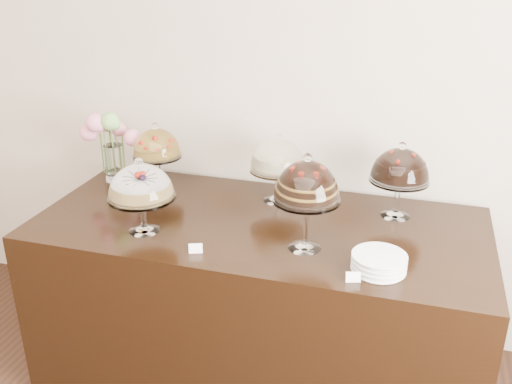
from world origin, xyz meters
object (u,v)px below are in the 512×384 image
(cake_stand_choco_layer, at_px, (307,185))
(cake_stand_dark_choco, at_px, (400,168))
(cake_stand_fruit_tart, at_px, (157,146))
(plate_stack, at_px, (379,263))
(flower_vase, at_px, (110,139))
(cake_stand_cheesecake, at_px, (278,158))
(cake_stand_sugar_sponge, at_px, (141,185))
(display_counter, at_px, (259,299))

(cake_stand_choco_layer, relative_size, cake_stand_dark_choco, 1.15)
(cake_stand_fruit_tart, distance_m, plate_stack, 1.42)
(cake_stand_fruit_tart, relative_size, plate_stack, 1.68)
(flower_vase, distance_m, plate_stack, 1.69)
(cake_stand_choco_layer, bearing_deg, cake_stand_cheesecake, 117.85)
(cake_stand_sugar_sponge, relative_size, cake_stand_fruit_tart, 0.99)
(cake_stand_choco_layer, distance_m, cake_stand_cheesecake, 0.54)
(display_counter, distance_m, cake_stand_cheesecake, 0.74)
(cake_stand_sugar_sponge, relative_size, cake_stand_choco_layer, 0.82)
(cake_stand_choco_layer, relative_size, cake_stand_fruit_tart, 1.21)
(cake_stand_dark_choco, xyz_separation_m, plate_stack, (-0.03, -0.56, -0.22))
(cake_stand_choco_layer, bearing_deg, flower_vase, 158.41)
(cake_stand_cheesecake, xyz_separation_m, flower_vase, (-0.99, 0.02, 0.01))
(display_counter, distance_m, cake_stand_dark_choco, 0.99)
(display_counter, bearing_deg, cake_stand_dark_choco, 22.46)
(cake_stand_sugar_sponge, relative_size, flower_vase, 0.89)
(cake_stand_choco_layer, relative_size, cake_stand_cheesecake, 1.19)
(cake_stand_sugar_sponge, bearing_deg, cake_stand_fruit_tart, 108.21)
(cake_stand_cheesecake, height_order, cake_stand_fruit_tart, cake_stand_cheesecake)
(cake_stand_choco_layer, height_order, cake_stand_dark_choco, cake_stand_choco_layer)
(cake_stand_dark_choco, relative_size, plate_stack, 1.76)
(plate_stack, bearing_deg, cake_stand_sugar_sponge, 177.17)
(cake_stand_cheesecake, relative_size, plate_stack, 1.70)
(cake_stand_sugar_sponge, height_order, cake_stand_choco_layer, cake_stand_choco_layer)
(display_counter, bearing_deg, cake_stand_cheesecake, 85.47)
(cake_stand_choco_layer, height_order, flower_vase, cake_stand_choco_layer)
(display_counter, height_order, cake_stand_dark_choco, cake_stand_dark_choco)
(cake_stand_choco_layer, bearing_deg, cake_stand_sugar_sponge, -176.26)
(cake_stand_dark_choco, xyz_separation_m, cake_stand_fruit_tart, (-1.31, 0.02, -0.02))
(display_counter, bearing_deg, cake_stand_fruit_tart, 157.22)
(display_counter, relative_size, cake_stand_cheesecake, 5.84)
(cake_stand_dark_choco, xyz_separation_m, flower_vase, (-1.60, 0.03, -0.01))
(cake_stand_fruit_tart, distance_m, flower_vase, 0.30)
(flower_vase, xyz_separation_m, plate_stack, (1.57, -0.59, -0.21))
(cake_stand_cheesecake, xyz_separation_m, cake_stand_dark_choco, (0.62, -0.01, 0.02))
(cake_stand_sugar_sponge, xyz_separation_m, cake_stand_choco_layer, (0.77, 0.05, 0.07))
(display_counter, distance_m, plate_stack, 0.83)
(cake_stand_choco_layer, height_order, plate_stack, cake_stand_choco_layer)
(display_counter, relative_size, cake_stand_choco_layer, 4.90)
(cake_stand_fruit_tart, height_order, plate_stack, cake_stand_fruit_tart)
(cake_stand_sugar_sponge, distance_m, cake_stand_fruit_tart, 0.55)
(display_counter, height_order, cake_stand_fruit_tart, cake_stand_fruit_tart)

